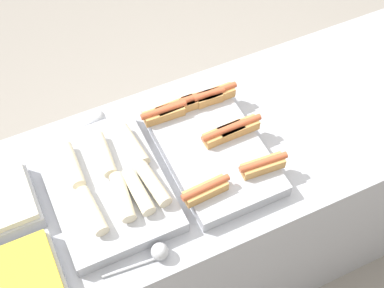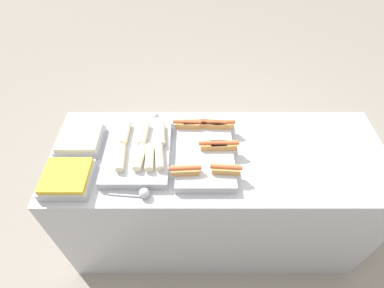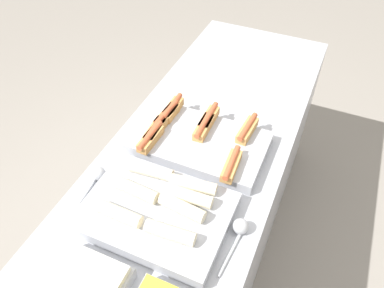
# 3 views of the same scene
# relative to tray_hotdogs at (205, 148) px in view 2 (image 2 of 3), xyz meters

# --- Properties ---
(ground_plane) EXTENTS (12.00, 12.00, 0.00)m
(ground_plane) POSITION_rel_tray_hotdogs_xyz_m (0.08, -0.01, -0.92)
(ground_plane) COLOR gray
(counter) EXTENTS (1.89, 0.70, 0.88)m
(counter) POSITION_rel_tray_hotdogs_xyz_m (0.08, -0.01, -0.48)
(counter) COLOR #A8AAB2
(counter) RESTS_ON ground_plane
(tray_hotdogs) EXTENTS (0.37, 0.53, 0.10)m
(tray_hotdogs) POSITION_rel_tray_hotdogs_xyz_m (0.00, 0.00, 0.00)
(tray_hotdogs) COLOR #A8AAB2
(tray_hotdogs) RESTS_ON counter
(tray_wraps) EXTENTS (0.35, 0.49, 0.09)m
(tray_wraps) POSITION_rel_tray_hotdogs_xyz_m (-0.37, -0.01, -0.00)
(tray_wraps) COLOR #A8AAB2
(tray_wraps) RESTS_ON counter
(tray_side_front) EXTENTS (0.25, 0.23, 0.07)m
(tray_side_front) POSITION_rel_tray_hotdogs_xyz_m (-0.71, -0.21, -0.00)
(tray_side_front) COLOR #A8AAB2
(tray_side_front) RESTS_ON counter
(tray_side_back) EXTENTS (0.25, 0.23, 0.07)m
(tray_side_back) POSITION_rel_tray_hotdogs_xyz_m (-0.71, 0.06, -0.00)
(tray_side_back) COLOR #A8AAB2
(tray_side_back) RESTS_ON counter
(serving_spoon_near) EXTENTS (0.21, 0.05, 0.05)m
(serving_spoon_near) POSITION_rel_tray_hotdogs_xyz_m (-0.32, -0.29, -0.01)
(serving_spoon_near) COLOR #B2B5BA
(serving_spoon_near) RESTS_ON counter
(serving_spoon_far) EXTENTS (0.22, 0.05, 0.05)m
(serving_spoon_far) POSITION_rel_tray_hotdogs_xyz_m (-0.32, 0.27, -0.01)
(serving_spoon_far) COLOR #B2B5BA
(serving_spoon_far) RESTS_ON counter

